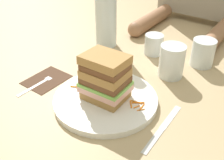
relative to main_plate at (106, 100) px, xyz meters
The scene contains 25 objects.
ground_plane 0.03m from the main_plate, 122.38° to the left, with size 3.00×3.00×0.00m, color tan.
main_plate is the anchor object (origin of this frame).
sandwich 0.07m from the main_plate, 130.71° to the left, with size 0.12×0.10×0.13m.
carrot_shred_0 0.11m from the main_plate, behind, with size 0.00×0.00×0.02m, color orange.
carrot_shred_1 0.08m from the main_plate, behind, with size 0.00×0.00×0.02m, color orange.
carrot_shred_2 0.07m from the main_plate, behind, with size 0.00×0.00×0.03m, color orange.
carrot_shred_3 0.09m from the main_plate, behind, with size 0.00×0.00×0.03m, color orange.
carrot_shred_4 0.07m from the main_plate, 169.23° to the left, with size 0.00×0.00×0.03m, color orange.
carrot_shred_5 0.08m from the main_plate, behind, with size 0.00×0.00×0.03m, color orange.
carrot_shred_6 0.09m from the main_plate, behind, with size 0.00×0.00×0.02m, color orange.
carrot_shred_7 0.09m from the main_plate, behind, with size 0.00×0.00×0.03m, color orange.
carrot_shred_8 0.07m from the main_plate, behind, with size 0.00×0.00×0.03m, color orange.
carrot_shred_9 0.08m from the main_plate, ahead, with size 0.00×0.00×0.03m, color orange.
carrot_shred_10 0.11m from the main_plate, ahead, with size 0.00×0.00×0.02m, color orange.
carrot_shred_11 0.09m from the main_plate, ahead, with size 0.00×0.00×0.02m, color orange.
carrot_shred_12 0.09m from the main_plate, 16.86° to the left, with size 0.00×0.00×0.03m, color orange.
carrot_shred_13 0.08m from the main_plate, 17.42° to the left, with size 0.00×0.00×0.03m, color orange.
carrot_shred_14 0.11m from the main_plate, ahead, with size 0.00×0.00×0.03m, color orange.
napkin_dark 0.22m from the main_plate, behind, with size 0.10×0.13×0.00m, color #4C3323.
fork 0.22m from the main_plate, 169.92° to the right, with size 0.02×0.17×0.00m.
knife 0.18m from the main_plate, ahead, with size 0.02×0.20×0.00m.
juice_glass 0.25m from the main_plate, 69.81° to the left, with size 0.08×0.08×0.10m.
water_bottle 0.38m from the main_plate, 126.19° to the left, with size 0.08×0.08×0.32m.
empty_tumbler_0 0.33m from the main_plate, 95.41° to the left, with size 0.07×0.07×0.07m, color silver.
empty_tumbler_1 0.38m from the main_plate, 68.42° to the left, with size 0.08×0.08×0.09m, color silver.
Camera 1 is at (0.38, -0.51, 0.47)m, focal length 44.29 mm.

